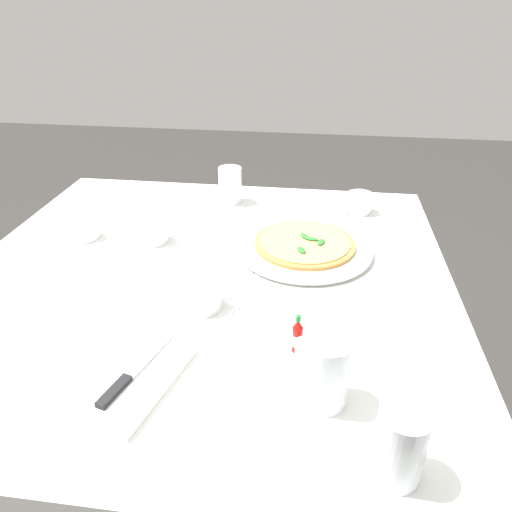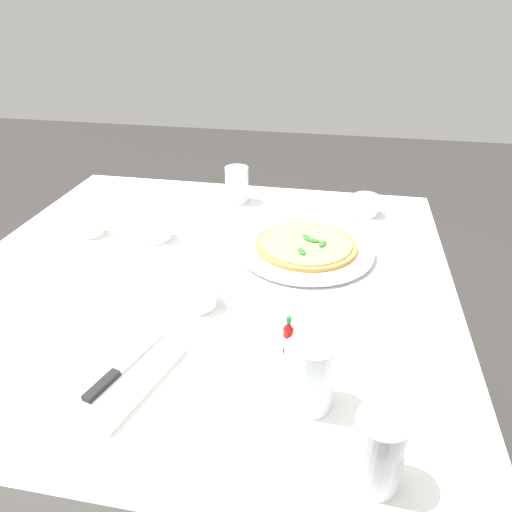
{
  "view_description": "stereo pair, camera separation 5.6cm",
  "coord_description": "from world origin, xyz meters",
  "views": [
    {
      "loc": [
        -0.95,
        -0.25,
        1.34
      ],
      "look_at": [
        0.08,
        -0.12,
        0.75
      ],
      "focal_mm": 33.31,
      "sensor_mm": 36.0,
      "label": 1
    },
    {
      "loc": [
        -0.94,
        -0.31,
        1.34
      ],
      "look_at": [
        0.08,
        -0.12,
        0.75
      ],
      "focal_mm": 33.31,
      "sensor_mm": 36.0,
      "label": 2
    }
  ],
  "objects": [
    {
      "name": "hot_sauce_bottle",
      "position": [
        -0.24,
        -0.24,
        0.77
      ],
      "size": [
        0.02,
        0.02,
        0.08
      ],
      "color": "#B7140F",
      "rests_on": "dining_table"
    },
    {
      "name": "dinner_knife",
      "position": [
        -0.36,
        0.04,
        0.76
      ],
      "size": [
        0.19,
        0.07,
        0.01
      ],
      "rotation": [
        0.0,
        0.0,
        -0.29
      ],
      "color": "silver",
      "rests_on": "napkin_folded"
    },
    {
      "name": "coffee_cup_near_right",
      "position": [
        -0.14,
        -0.03,
        0.76
      ],
      "size": [
        0.13,
        0.13,
        0.06
      ],
      "color": "white",
      "rests_on": "dining_table"
    },
    {
      "name": "coffee_cup_near_left",
      "position": [
        0.14,
        0.17,
        0.76
      ],
      "size": [
        0.13,
        0.13,
        0.06
      ],
      "color": "white",
      "rests_on": "dining_table"
    },
    {
      "name": "ground_plane",
      "position": [
        0.0,
        0.0,
        0.0
      ],
      "size": [
        8.0,
        8.0,
        0.0
      ],
      "primitive_type": "plane",
      "color": "#33302D"
    },
    {
      "name": "salt_shaker",
      "position": [
        -0.21,
        -0.23,
        0.76
      ],
      "size": [
        0.03,
        0.03,
        0.06
      ],
      "color": "white",
      "rests_on": "dining_table"
    },
    {
      "name": "coffee_cup_right_edge",
      "position": [
        0.41,
        -0.39,
        0.76
      ],
      "size": [
        0.13,
        0.13,
        0.07
      ],
      "color": "white",
      "rests_on": "dining_table"
    },
    {
      "name": "water_glass_far_left",
      "position": [
        0.45,
        0.01,
        0.78
      ],
      "size": [
        0.07,
        0.07,
        0.11
      ],
      "color": "white",
      "rests_on": "dining_table"
    },
    {
      "name": "pizza",
      "position": [
        0.15,
        -0.24,
        0.76
      ],
      "size": [
        0.26,
        0.26,
        0.02
      ],
      "color": "#C68E47",
      "rests_on": "pizza_plate"
    },
    {
      "name": "pepper_shaker",
      "position": [
        -0.27,
        -0.25,
        0.76
      ],
      "size": [
        0.03,
        0.03,
        0.06
      ],
      "color": "white",
      "rests_on": "dining_table"
    },
    {
      "name": "pizza_plate",
      "position": [
        0.15,
        -0.24,
        0.75
      ],
      "size": [
        0.35,
        0.35,
        0.02
      ],
      "color": "white",
      "rests_on": "dining_table"
    },
    {
      "name": "water_glass_back_corner",
      "position": [
        -0.49,
        -0.39,
        0.79
      ],
      "size": [
        0.07,
        0.07,
        0.12
      ],
      "color": "white",
      "rests_on": "dining_table"
    },
    {
      "name": "coffee_cup_left_edge",
      "position": [
        0.14,
        0.36,
        0.76
      ],
      "size": [
        0.13,
        0.13,
        0.06
      ],
      "color": "white",
      "rests_on": "dining_table"
    },
    {
      "name": "water_glass_center_back",
      "position": [
        -0.36,
        -0.29,
        0.79
      ],
      "size": [
        0.08,
        0.08,
        0.13
      ],
      "color": "white",
      "rests_on": "dining_table"
    },
    {
      "name": "napkin_folded",
      "position": [
        -0.37,
        0.04,
        0.74
      ],
      "size": [
        0.25,
        0.18,
        0.02
      ],
      "rotation": [
        0.0,
        0.0,
        -0.26
      ],
      "color": "white",
      "rests_on": "dining_table"
    },
    {
      "name": "dining_table",
      "position": [
        0.0,
        0.0,
        0.61
      ],
      "size": [
        1.19,
        1.19,
        0.73
      ],
      "color": "white",
      "rests_on": "ground_plane"
    }
  ]
}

